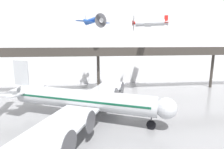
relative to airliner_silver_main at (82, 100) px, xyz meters
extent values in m
cube|color=white|center=(3.34, 26.27, 10.69)|extent=(140.00, 3.00, 27.94)
cube|color=#38332D|center=(3.34, 15.00, 6.07)|extent=(110.00, 3.20, 0.90)
cube|color=#38332D|center=(3.34, 13.46, 7.07)|extent=(110.00, 0.12, 1.10)
cylinder|color=#38332D|center=(3.34, 15.96, 1.17)|extent=(0.70, 0.70, 8.90)
cylinder|color=#38332D|center=(33.59, 15.96, 1.17)|extent=(0.70, 0.70, 8.90)
cylinder|color=#B7BABF|center=(0.09, -0.04, 0.07)|extent=(21.84, 11.97, 2.98)
sphere|color=#B7BABF|center=(11.40, -5.12, 0.07)|extent=(2.92, 2.92, 2.92)
cone|color=#B7BABF|center=(-11.36, 5.09, 0.30)|extent=(4.65, 4.08, 2.74)
cube|color=#0F4C33|center=(0.09, -0.04, 0.37)|extent=(20.43, 11.38, 0.27)
cube|color=#B7BABF|center=(4.38, 7.59, -0.60)|extent=(10.71, 15.34, 0.28)
cube|color=#B7BABF|center=(-2.76, -8.32, -0.60)|extent=(10.71, 15.34, 0.28)
cylinder|color=#B7BABF|center=(4.52, 4.04, -0.55)|extent=(2.98, 2.38, 1.43)
cylinder|color=#4C4C51|center=(5.83, 3.45, -0.55)|extent=(1.17, 2.50, 2.71)
cylinder|color=#B7BABF|center=(6.53, 8.53, -0.55)|extent=(2.98, 2.38, 1.43)
cylinder|color=#4C4C51|center=(7.85, 7.93, -0.55)|extent=(1.17, 2.50, 2.71)
cylinder|color=#B7BABF|center=(-0.02, -6.06, -0.55)|extent=(2.98, 2.38, 1.43)
cylinder|color=#4C4C51|center=(1.30, -6.65, -0.55)|extent=(1.17, 2.50, 2.71)
cylinder|color=#B7BABF|center=(-2.03, -10.54, -0.55)|extent=(2.98, 2.38, 1.43)
cylinder|color=#4C4C51|center=(-0.71, -11.14, -0.55)|extent=(1.17, 2.50, 2.71)
cube|color=#B7BABF|center=(-10.27, 4.61, 3.65)|extent=(2.72, 1.37, 4.17)
cube|color=#B7BABF|center=(-10.00, 4.49, 0.67)|extent=(5.81, 8.24, 0.20)
cylinder|color=#4C4C51|center=(9.68, -4.34, -2.02)|extent=(0.20, 0.20, 1.21)
cylinder|color=black|center=(9.68, -4.34, -2.63)|extent=(1.34, 0.88, 1.30)
cylinder|color=#4C4C51|center=(1.31, 2.02, -2.02)|extent=(0.20, 0.20, 1.21)
cylinder|color=black|center=(1.31, 2.02, -2.63)|extent=(1.34, 0.88, 1.30)
cylinder|color=#4C4C51|center=(-0.64, -2.32, -2.02)|extent=(0.20, 0.20, 1.21)
cylinder|color=black|center=(-0.64, -2.32, -2.63)|extent=(1.34, 0.88, 1.30)
cylinder|color=silver|center=(15.01, 13.30, 13.03)|extent=(6.55, 3.27, 1.47)
cone|color=red|center=(11.80, 14.34, 13.10)|extent=(1.39, 1.47, 1.20)
cylinder|color=#4C4C51|center=(11.58, 14.42, 13.11)|extent=(1.11, 3.31, 3.47)
cone|color=silver|center=(17.99, 12.32, 12.96)|extent=(2.02, 1.62, 1.17)
cube|color=silver|center=(14.64, 13.42, 12.63)|extent=(4.51, 9.73, 0.10)
cube|color=red|center=(18.37, 12.20, 13.83)|extent=(0.76, 0.30, 1.60)
cube|color=red|center=(18.37, 12.20, 13.03)|extent=(1.82, 3.54, 0.06)
cylinder|color=slate|center=(15.01, 13.30, 16.04)|extent=(0.04, 0.04, 4.70)
cylinder|color=#1E4CAD|center=(2.17, 13.47, 13.43)|extent=(3.81, 5.18, 1.60)
cone|color=white|center=(3.65, 11.09, 13.17)|extent=(1.31, 1.28, 1.00)
cylinder|color=#4C4C51|center=(3.76, 10.93, 13.15)|extent=(2.46, 1.56, 2.88)
cone|color=#1E4CAD|center=(0.79, 15.68, 13.67)|extent=(1.60, 1.78, 1.07)
cube|color=#1E4CAD|center=(2.34, 13.19, 13.10)|extent=(7.54, 5.39, 0.10)
cube|color=white|center=(0.61, 15.95, 14.09)|extent=(0.40, 0.58, 1.33)
cube|color=white|center=(0.61, 15.95, 13.43)|extent=(2.79, 2.08, 0.06)
cylinder|color=slate|center=(2.17, 13.47, 16.19)|extent=(0.04, 0.04, 4.41)
camera|label=1|loc=(1.35, -26.24, 8.86)|focal=28.00mm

